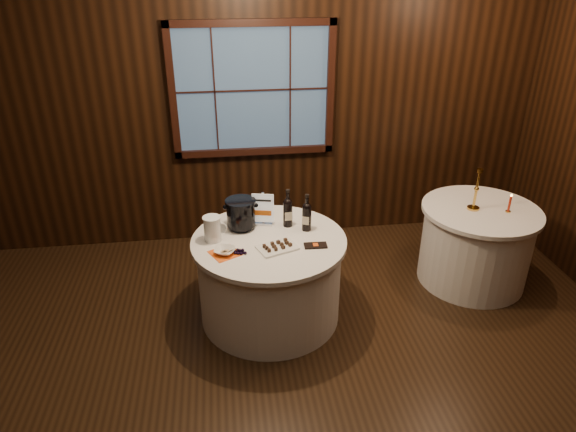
{
  "coord_description": "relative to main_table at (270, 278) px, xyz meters",
  "views": [
    {
      "loc": [
        -0.33,
        -2.65,
        2.85
      ],
      "look_at": [
        0.14,
        0.9,
        1.02
      ],
      "focal_mm": 32.0,
      "sensor_mm": 36.0,
      "label": 1
    }
  ],
  "objects": [
    {
      "name": "ground",
      "position": [
        0.0,
        -1.0,
        -0.39
      ],
      "size": [
        6.0,
        6.0,
        0.0
      ],
      "primitive_type": "plane",
      "color": "black",
      "rests_on": "ground"
    },
    {
      "name": "back_wall",
      "position": [
        0.0,
        1.48,
        1.16
      ],
      "size": [
        6.0,
        0.1,
        3.0
      ],
      "color": "black",
      "rests_on": "ground"
    },
    {
      "name": "main_table",
      "position": [
        0.0,
        0.0,
        0.0
      ],
      "size": [
        1.28,
        1.28,
        0.77
      ],
      "color": "white",
      "rests_on": "ground"
    },
    {
      "name": "side_table",
      "position": [
        2.0,
        0.3,
        0.0
      ],
      "size": [
        1.08,
        1.08,
        0.77
      ],
      "color": "white",
      "rests_on": "ground"
    },
    {
      "name": "sign_stand",
      "position": [
        -0.02,
        0.26,
        0.48
      ],
      "size": [
        0.18,
        0.12,
        0.3
      ],
      "rotation": [
        0.0,
        0.0,
        -0.22
      ],
      "color": "#B9B9C1",
      "rests_on": "main_table"
    },
    {
      "name": "port_bottle_left",
      "position": [
        0.18,
        0.21,
        0.53
      ],
      "size": [
        0.08,
        0.08,
        0.34
      ],
      "rotation": [
        0.0,
        0.0,
        0.01
      ],
      "color": "black",
      "rests_on": "main_table"
    },
    {
      "name": "port_bottle_right",
      "position": [
        0.33,
        0.11,
        0.52
      ],
      "size": [
        0.08,
        0.09,
        0.33
      ],
      "rotation": [
        0.0,
        0.0,
        -0.43
      ],
      "color": "black",
      "rests_on": "main_table"
    },
    {
      "name": "ice_bucket",
      "position": [
        -0.21,
        0.22,
        0.52
      ],
      "size": [
        0.26,
        0.26,
        0.26
      ],
      "color": "black",
      "rests_on": "main_table"
    },
    {
      "name": "chocolate_plate",
      "position": [
        0.05,
        -0.16,
        0.4
      ],
      "size": [
        0.36,
        0.3,
        0.04
      ],
      "rotation": [
        0.0,
        0.0,
        0.36
      ],
      "color": "white",
      "rests_on": "main_table"
    },
    {
      "name": "chocolate_box",
      "position": [
        0.36,
        -0.17,
        0.39
      ],
      "size": [
        0.19,
        0.1,
        0.02
      ],
      "primitive_type": "cube",
      "rotation": [
        0.0,
        0.0,
        -0.04
      ],
      "color": "black",
      "rests_on": "main_table"
    },
    {
      "name": "grape_bunch",
      "position": [
        -0.25,
        -0.19,
        0.4
      ],
      "size": [
        0.17,
        0.09,
        0.04
      ],
      "rotation": [
        0.0,
        0.0,
        -0.34
      ],
      "color": "black",
      "rests_on": "main_table"
    },
    {
      "name": "glass_pitcher",
      "position": [
        -0.45,
        0.04,
        0.49
      ],
      "size": [
        0.2,
        0.15,
        0.21
      ],
      "rotation": [
        0.0,
        0.0,
        -0.04
      ],
      "color": "white",
      "rests_on": "main_table"
    },
    {
      "name": "orange_napkin",
      "position": [
        -0.36,
        -0.18,
        0.38
      ],
      "size": [
        0.28,
        0.28,
        0.0
      ],
      "primitive_type": "cube",
      "rotation": [
        0.0,
        0.0,
        0.48
      ],
      "color": "#F05714",
      "rests_on": "main_table"
    },
    {
      "name": "cracker_bowl",
      "position": [
        -0.36,
        -0.18,
        0.41
      ],
      "size": [
        0.21,
        0.21,
        0.04
      ],
      "primitive_type": "imported",
      "rotation": [
        0.0,
        0.0,
        -0.37
      ],
      "color": "white",
      "rests_on": "orange_napkin"
    },
    {
      "name": "brass_candlestick",
      "position": [
        1.91,
        0.3,
        0.52
      ],
      "size": [
        0.11,
        0.11,
        0.39
      ],
      "color": "gold",
      "rests_on": "side_table"
    },
    {
      "name": "red_candle",
      "position": [
        2.2,
        0.2,
        0.45
      ],
      "size": [
        0.05,
        0.05,
        0.18
      ],
      "color": "gold",
      "rests_on": "side_table"
    }
  ]
}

